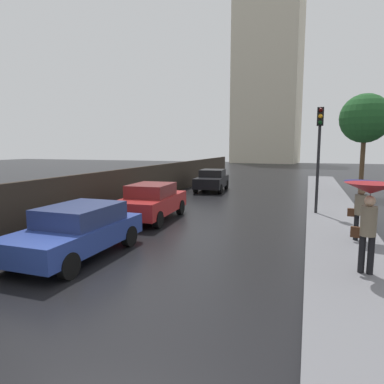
% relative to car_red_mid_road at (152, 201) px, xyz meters
% --- Properties ---
extents(ground, '(120.00, 120.00, 0.00)m').
position_rel_car_red_mid_road_xyz_m(ground, '(1.98, -7.80, -0.76)').
color(ground, black).
extents(car_red_mid_road, '(1.96, 4.12, 1.46)m').
position_rel_car_red_mid_road_xyz_m(car_red_mid_road, '(0.00, 0.00, 0.00)').
color(car_red_mid_road, maroon).
rests_on(car_red_mid_road, ground).
extents(car_black_far_ahead, '(2.04, 4.06, 1.42)m').
position_rel_car_red_mid_road_xyz_m(car_black_far_ahead, '(-0.11, 9.52, -0.02)').
color(car_black_far_ahead, black).
rests_on(car_black_far_ahead, ground).
extents(car_blue_behind_camera, '(1.94, 4.11, 1.38)m').
position_rel_car_red_mid_road_xyz_m(car_blue_behind_camera, '(0.14, -4.93, -0.03)').
color(car_blue_behind_camera, navy).
rests_on(car_blue_behind_camera, ground).
extents(pedestrian_with_umbrella_near, '(1.03, 1.03, 1.80)m').
position_rel_car_red_mid_road_xyz_m(pedestrian_with_umbrella_near, '(7.49, -1.27, 0.81)').
color(pedestrian_with_umbrella_near, black).
rests_on(pedestrian_with_umbrella_near, sidewalk_strip).
extents(pedestrian_with_umbrella_far, '(1.08, 1.08, 2.03)m').
position_rel_car_red_mid_road_xyz_m(pedestrian_with_umbrella_far, '(7.26, -4.21, 1.02)').
color(pedestrian_with_umbrella_far, black).
rests_on(pedestrian_with_umbrella_far, sidewalk_strip).
extents(traffic_light, '(0.26, 0.39, 4.42)m').
position_rel_car_red_mid_road_xyz_m(traffic_light, '(6.34, 2.90, 2.44)').
color(traffic_light, black).
rests_on(traffic_light, sidewalk_strip).
extents(street_tree_near, '(2.84, 2.84, 6.00)m').
position_rel_car_red_mid_road_xyz_m(street_tree_near, '(8.97, 10.03, 3.79)').
color(street_tree_near, '#4C3823').
rests_on(street_tree_near, ground).
extents(distant_tower, '(12.02, 9.23, 28.59)m').
position_rel_car_red_mid_road_xyz_m(distant_tower, '(-1.61, 51.66, 13.54)').
color(distant_tower, beige).
rests_on(distant_tower, ground).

